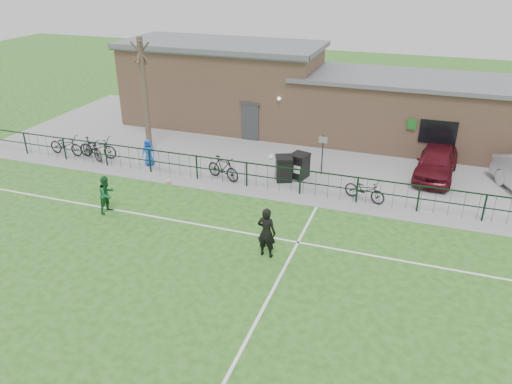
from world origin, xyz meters
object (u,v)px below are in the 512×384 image
(bicycle_e, at_px, (365,190))
(outfield_player, at_px, (107,194))
(sign_post, at_px, (322,155))
(bicycle_c, at_px, (98,147))
(ball_ground, at_px, (169,181))
(car_maroon, at_px, (436,162))
(spectator_child, at_px, (148,152))
(wheelie_bin_right, at_px, (299,166))
(wheelie_bin_left, at_px, (284,169))
(bicycle_b, at_px, (92,149))
(bare_tree, at_px, (145,97))
(bicycle_d, at_px, (223,168))
(bicycle_a, at_px, (66,145))

(bicycle_e, height_order, outfield_player, outfield_player)
(sign_post, distance_m, bicycle_c, 11.61)
(bicycle_c, relative_size, ball_ground, 9.30)
(car_maroon, distance_m, spectator_child, 13.99)
(wheelie_bin_right, bearing_deg, car_maroon, 34.97)
(wheelie_bin_right, distance_m, sign_post, 1.24)
(wheelie_bin_left, xyz_separation_m, bicycle_b, (-10.09, -0.74, 0.03))
(bare_tree, xyz_separation_m, wheelie_bin_right, (8.50, -0.73, -2.43))
(wheelie_bin_right, relative_size, bicycle_c, 0.52)
(bare_tree, relative_size, bicycle_d, 3.22)
(car_maroon, height_order, spectator_child, car_maroon)
(car_maroon, height_order, outfield_player, outfield_player)
(bicycle_a, xyz_separation_m, bicycle_b, (1.69, -0.11, 0.04))
(bicycle_b, xyz_separation_m, bicycle_c, (0.14, 0.32, -0.02))
(bicycle_c, height_order, outfield_player, outfield_player)
(wheelie_bin_right, distance_m, bicycle_a, 12.44)
(car_maroon, distance_m, bicycle_a, 18.79)
(bicycle_a, relative_size, bicycle_c, 0.97)
(bicycle_b, xyz_separation_m, outfield_player, (4.17, -4.69, 0.20))
(car_maroon, bearing_deg, outfield_player, -141.23)
(ball_ground, bearing_deg, bicycle_e, 7.87)
(sign_post, bearing_deg, outfield_player, -138.06)
(wheelie_bin_left, xyz_separation_m, bicycle_e, (3.89, -0.91, -0.05))
(bicycle_b, distance_m, bicycle_c, 0.35)
(car_maroon, bearing_deg, bicycle_c, -163.42)
(wheelie_bin_left, relative_size, bicycle_b, 0.57)
(bicycle_c, bearing_deg, outfield_player, -145.97)
(sign_post, bearing_deg, bicycle_e, -42.40)
(outfield_player, bearing_deg, bicycle_b, 50.68)
(sign_post, height_order, car_maroon, sign_post)
(bicycle_a, relative_size, outfield_player, 1.28)
(wheelie_bin_left, bearing_deg, spectator_child, 161.59)
(bare_tree, distance_m, bicycle_a, 4.97)
(wheelie_bin_left, relative_size, spectator_child, 0.81)
(wheelie_bin_left, bearing_deg, bicycle_e, -35.45)
(bicycle_d, height_order, ball_ground, bicycle_d)
(bare_tree, bearing_deg, car_maroon, 5.82)
(car_maroon, relative_size, spectator_child, 3.18)
(wheelie_bin_right, height_order, bicycle_a, wheelie_bin_right)
(bare_tree, distance_m, bicycle_c, 3.61)
(ball_ground, bearing_deg, bare_tree, 130.95)
(sign_post, height_order, ball_ground, sign_post)
(bicycle_b, bearing_deg, spectator_child, -60.31)
(bicycle_d, distance_m, ball_ground, 2.61)
(wheelie_bin_left, relative_size, sign_post, 0.54)
(wheelie_bin_right, distance_m, spectator_child, 7.58)
(bicycle_b, bearing_deg, wheelie_bin_left, -60.98)
(outfield_player, bearing_deg, wheelie_bin_left, -38.39)
(bicycle_d, xyz_separation_m, spectator_child, (-4.19, 0.38, 0.12))
(spectator_child, bearing_deg, bare_tree, 108.02)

